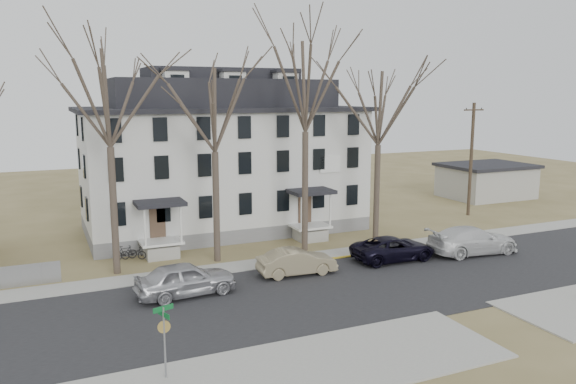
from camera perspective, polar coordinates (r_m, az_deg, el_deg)
name	(u,v)px	position (r m, az deg, el deg)	size (l,w,h in m)	color
ground	(372,301)	(28.75, 8.50, -10.93)	(120.00, 120.00, 0.00)	olive
main_road	(351,289)	(30.34, 6.45, -9.75)	(120.00, 10.00, 0.04)	#27272A
far_sidewalk	(303,259)	(35.38, 1.51, -6.81)	(120.00, 2.00, 0.08)	#A09F97
near_sidewalk_left	(257,380)	(21.35, -3.14, -18.55)	(20.00, 5.00, 0.08)	#A09F97
yellow_curb	(378,254)	(36.99, 9.17, -6.19)	(14.00, 0.25, 0.06)	gold
boarding_house	(223,159)	(42.72, -6.66, 3.39)	(20.80, 12.36, 12.05)	slate
distant_building	(486,181)	(59.44, 19.48, 1.10)	(8.50, 6.50, 3.35)	#A09F97
tree_far_left	(107,91)	(32.59, -17.88, 9.73)	(8.40, 8.40, 13.72)	#473B31
tree_mid_left	(214,104)	(33.78, -7.53, 8.85)	(7.80, 7.80, 12.74)	#473B31
tree_center	(306,80)	(35.96, 1.80, 11.35)	(9.00, 9.00, 14.70)	#473B31
tree_mid_right	(379,103)	(38.66, 9.25, 8.93)	(7.80, 7.80, 12.74)	#473B31
utility_pole_far	(471,158)	(49.61, 18.11, 3.31)	(2.00, 0.28, 9.50)	#3D3023
car_silver	(186,280)	(29.34, -10.35, -8.75)	(2.05, 5.10, 1.74)	#B3B3B8
car_tan	(297,262)	(32.13, 0.90, -7.17)	(1.57, 4.50, 1.48)	gray
car_navy	(393,249)	(35.46, 10.64, -5.71)	(2.44, 5.29, 1.47)	black
car_white	(473,241)	(38.12, 18.24, -4.73)	(2.45, 6.02, 1.75)	silver
bicycle_left	(134,254)	(36.33, -15.42, -6.05)	(0.55, 1.58, 0.83)	black
bicycle_right	(125,253)	(36.41, -16.21, -6.00)	(0.42, 1.48, 0.89)	black
street_sign	(164,332)	(21.05, -12.47, -13.68)	(0.79, 0.79, 2.79)	gray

